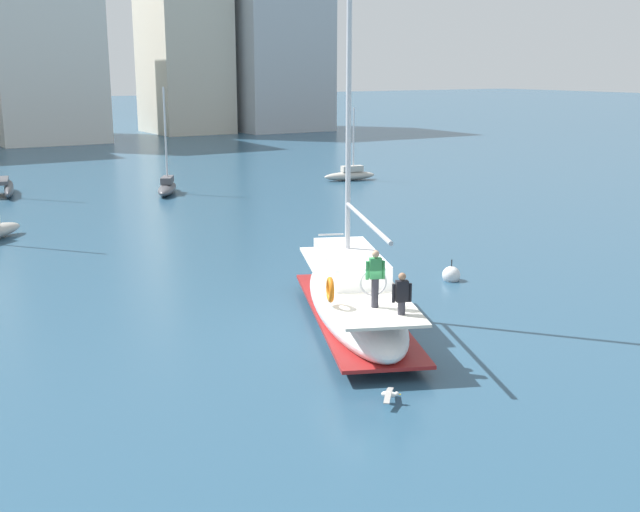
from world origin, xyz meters
name	(u,v)px	position (x,y,z in m)	size (l,w,h in m)	color
ground_plane	(373,345)	(0.00, 0.00, 0.00)	(400.00, 400.00, 0.00)	#284C66
main_sailboat	(354,297)	(0.54, 1.80, 0.91)	(5.96, 9.77, 12.60)	white
moored_sloop_far	(350,174)	(18.14, 28.47, 0.43)	(3.90, 1.53, 5.02)	#B7B2A8
moored_catamaran	(167,186)	(4.96, 29.31, 0.48)	(2.86, 4.12, 6.57)	#4C4C51
seagull	(389,394)	(-2.00, -3.50, 0.23)	(0.75, 0.79, 0.17)	silver
mooring_buoy	(451,275)	(6.56, 4.22, 0.20)	(0.68, 0.68, 0.94)	silver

